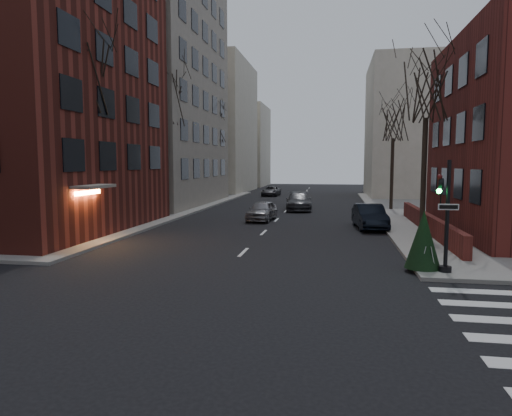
{
  "coord_description": "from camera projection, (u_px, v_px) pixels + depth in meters",
  "views": [
    {
      "loc": [
        4.03,
        -7.99,
        4.04
      ],
      "look_at": [
        0.53,
        12.33,
        2.0
      ],
      "focal_mm": 32.0,
      "sensor_mm": 36.0,
      "label": 1
    }
  ],
  "objects": [
    {
      "name": "evergreen_shrub",
      "position": [
        423.0,
        239.0,
        16.83
      ],
      "size": [
        1.63,
        1.63,
        2.16
      ],
      "primitive_type": "cone",
      "rotation": [
        0.0,
        0.0,
        0.31
      ],
      "color": "black",
      "rests_on": "sidewalk_far_right"
    },
    {
      "name": "building_distant_la",
      "position": [
        199.0,
        128.0,
        64.51
      ],
      "size": [
        14.0,
        16.0,
        18.0
      ],
      "primitive_type": "cube",
      "color": "beige",
      "rests_on": "ground"
    },
    {
      "name": "ground",
      "position": [
        123.0,
        370.0,
        8.92
      ],
      "size": [
        160.0,
        160.0,
        0.0
      ],
      "primitive_type": "plane",
      "color": "black",
      "rests_on": "ground"
    },
    {
      "name": "tree_left_b",
      "position": [
        167.0,
        99.0,
        35.03
      ],
      "size": [
        4.4,
        4.4,
        10.8
      ],
      "color": "#2D231C",
      "rests_on": "sidewalk_far_left"
    },
    {
      "name": "sandwich_board",
      "position": [
        427.0,
        257.0,
        16.7
      ],
      "size": [
        0.45,
        0.6,
        0.89
      ],
      "primitive_type": "cube",
      "rotation": [
        0.0,
        0.0,
        -0.11
      ],
      "color": "silver",
      "rests_on": "sidewalk_far_right"
    },
    {
      "name": "building_left_brick",
      "position": [
        0.0,
        78.0,
        26.83
      ],
      "size": [
        15.0,
        15.0,
        18.0
      ],
      "primitive_type": "cube",
      "color": "maroon",
      "rests_on": "ground"
    },
    {
      "name": "building_distant_lb",
      "position": [
        238.0,
        146.0,
        81.04
      ],
      "size": [
        10.0,
        12.0,
        14.0
      ],
      "primitive_type": "cube",
      "color": "beige",
      "rests_on": "ground"
    },
    {
      "name": "tree_right_a",
      "position": [
        427.0,
        88.0,
        24.29
      ],
      "size": [
        3.96,
        3.96,
        9.72
      ],
      "color": "#2D231C",
      "rests_on": "sidewalk_far_right"
    },
    {
      "name": "low_wall_right",
      "position": [
        428.0,
        223.0,
        25.91
      ],
      "size": [
        0.35,
        16.0,
        1.0
      ],
      "primitive_type": "cube",
      "color": "maroon",
      "rests_on": "sidewalk_far_right"
    },
    {
      "name": "building_left_tan",
      "position": [
        115.0,
        59.0,
        43.76
      ],
      "size": [
        18.0,
        18.0,
        28.0
      ],
      "primitive_type": "cube",
      "color": "gray",
      "rests_on": "ground"
    },
    {
      "name": "streetlamp_near",
      "position": [
        155.0,
        160.0,
        31.46
      ],
      "size": [
        0.36,
        0.36,
        6.28
      ],
      "color": "black",
      "rests_on": "sidewalk_far_left"
    },
    {
      "name": "car_lane_far",
      "position": [
        271.0,
        191.0,
        56.16
      ],
      "size": [
        2.08,
        4.35,
        1.2
      ],
      "primitive_type": "imported",
      "rotation": [
        0.0,
        0.0,
        -0.02
      ],
      "color": "#3A3A3F",
      "rests_on": "ground"
    },
    {
      "name": "tree_right_b",
      "position": [
        393.0,
        120.0,
        38.06
      ],
      "size": [
        3.74,
        3.74,
        9.18
      ],
      "color": "#2D231C",
      "rests_on": "sidewalk_far_right"
    },
    {
      "name": "streetlamp_far",
      "position": [
        224.0,
        161.0,
        51.08
      ],
      "size": [
        0.36,
        0.36,
        6.28
      ],
      "color": "black",
      "rests_on": "sidewalk_far_left"
    },
    {
      "name": "building_distant_ra",
      "position": [
        428.0,
        130.0,
        54.63
      ],
      "size": [
        14.0,
        14.0,
        16.0
      ],
      "primitive_type": "cube",
      "color": "beige",
      "rests_on": "ground"
    },
    {
      "name": "car_lane_silver",
      "position": [
        262.0,
        211.0,
        32.14
      ],
      "size": [
        1.95,
        4.19,
        1.39
      ],
      "primitive_type": "imported",
      "rotation": [
        0.0,
        0.0,
        -0.08
      ],
      "color": "gray",
      "rests_on": "ground"
    },
    {
      "name": "traffic_signal",
      "position": [
        445.0,
        223.0,
        16.21
      ],
      "size": [
        0.76,
        0.44,
        4.0
      ],
      "color": "black",
      "rests_on": "sidewalk_far_right"
    },
    {
      "name": "tree_left_c",
      "position": [
        214.0,
        126.0,
        48.84
      ],
      "size": [
        3.96,
        3.96,
        9.72
      ],
      "color": "#2D231C",
      "rests_on": "sidewalk_far_left"
    },
    {
      "name": "tree_left_a",
      "position": [
        82.0,
        76.0,
        23.3
      ],
      "size": [
        4.18,
        4.18,
        10.26
      ],
      "color": "#2D231C",
      "rests_on": "sidewalk_far_left"
    },
    {
      "name": "car_lane_gray",
      "position": [
        299.0,
        201.0,
        39.19
      ],
      "size": [
        2.6,
        5.42,
        1.52
      ],
      "primitive_type": "imported",
      "rotation": [
        0.0,
        0.0,
        0.09
      ],
      "color": "#393A3D",
      "rests_on": "ground"
    },
    {
      "name": "parked_sedan",
      "position": [
        370.0,
        217.0,
        28.07
      ],
      "size": [
        2.09,
        4.72,
        1.51
      ],
      "primitive_type": "imported",
      "rotation": [
        0.0,
        0.0,
        0.11
      ],
      "color": "black",
      "rests_on": "ground"
    }
  ]
}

